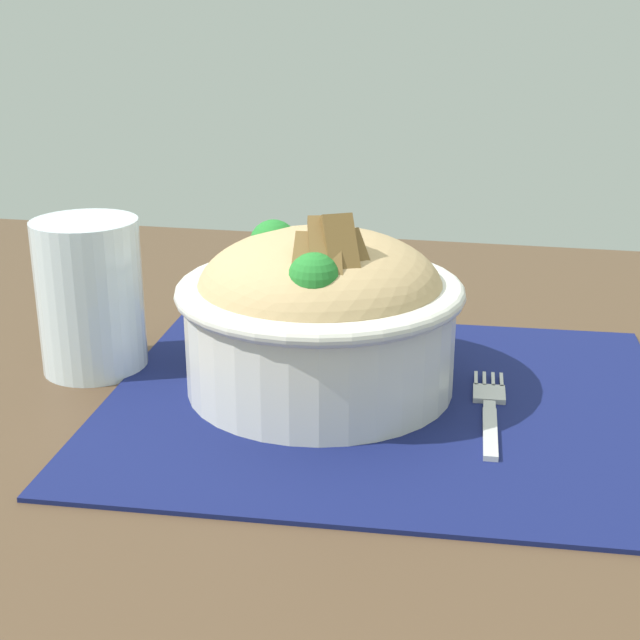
{
  "coord_description": "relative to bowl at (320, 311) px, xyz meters",
  "views": [
    {
      "loc": [
        0.09,
        -0.58,
        1.0
      ],
      "look_at": [
        -0.03,
        -0.01,
        0.79
      ],
      "focal_mm": 50.85,
      "sensor_mm": 36.0,
      "label": 1
    }
  ],
  "objects": [
    {
      "name": "bowl",
      "position": [
        0.0,
        0.0,
        0.0
      ],
      "size": [
        0.24,
        0.24,
        0.13
      ],
      "color": "silver",
      "rests_on": "placemat"
    },
    {
      "name": "placemat",
      "position": [
        0.05,
        -0.01,
        -0.06
      ],
      "size": [
        0.4,
        0.34,
        0.0
      ],
      "primitive_type": "cube",
      "rotation": [
        0.0,
        0.0,
        0.05
      ],
      "color": "#11194C",
      "rests_on": "table"
    },
    {
      "name": "drinking_glass",
      "position": [
        -0.17,
        0.0,
        -0.01
      ],
      "size": [
        0.08,
        0.08,
        0.11
      ],
      "color": "silver",
      "rests_on": "table"
    },
    {
      "name": "fork",
      "position": [
        0.12,
        -0.02,
        -0.06
      ],
      "size": [
        0.02,
        0.13,
        0.0
      ],
      "color": "#B3B3B3",
      "rests_on": "placemat"
    },
    {
      "name": "table",
      "position": [
        0.03,
        0.01,
        -0.12
      ],
      "size": [
        1.39,
        0.86,
        0.74
      ],
      "color": "#4C3826",
      "rests_on": "ground_plane"
    }
  ]
}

